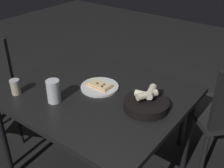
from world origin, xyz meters
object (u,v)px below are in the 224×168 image
object	(u,v)px
dining_table	(96,99)
bread_basket	(147,103)
pizza_plate	(100,87)
pepper_shaker	(16,88)
beer_glass	(54,92)

from	to	relation	value
dining_table	bread_basket	world-z (taller)	bread_basket
pizza_plate	pepper_shaker	world-z (taller)	pepper_shaker
bread_basket	beer_glass	world-z (taller)	beer_glass
bread_basket	pepper_shaker	xyz separation A→B (m)	(-0.71, -0.34, 0.01)
pizza_plate	pepper_shaker	bearing A→B (deg)	-135.27
dining_table	beer_glass	distance (m)	0.28
pizza_plate	pepper_shaker	size ratio (longest dim) A/B	2.55
bread_basket	beer_glass	xyz separation A→B (m)	(-0.46, -0.26, 0.03)
beer_glass	pepper_shaker	xyz separation A→B (m)	(-0.25, -0.08, -0.02)
beer_glass	bread_basket	bearing A→B (deg)	29.47
bread_basket	beer_glass	distance (m)	0.53
bread_basket	pepper_shaker	bearing A→B (deg)	-154.37
pizza_plate	bread_basket	bearing A→B (deg)	-2.67
pizza_plate	beer_glass	distance (m)	0.30
pizza_plate	bread_basket	distance (m)	0.35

